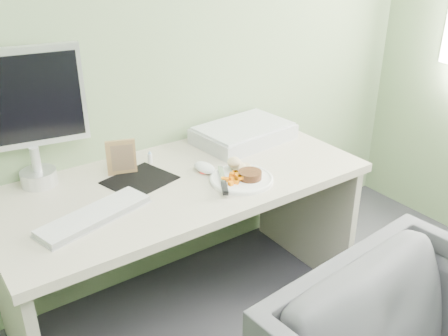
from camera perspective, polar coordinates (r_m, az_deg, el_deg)
wall_back at (r=2.30m, az=-10.47°, el=16.37°), size 3.50×0.00×3.50m
desk at (r=2.26m, az=-4.76°, el=-5.32°), size 1.60×0.75×0.73m
plate at (r=2.14m, az=2.01°, el=-1.29°), size 0.27×0.27×0.01m
steak at (r=2.13m, az=2.99°, el=-0.79°), size 0.13×0.13×0.03m
potato_pile at (r=2.18m, az=1.75°, el=0.42°), size 0.14×0.12×0.07m
carrot_heap at (r=2.10m, az=1.11°, el=-0.97°), size 0.08×0.08×0.04m
steak_knife at (r=2.06m, az=-0.04°, el=-1.77°), size 0.15×0.23×0.02m
mousepad at (r=2.17m, az=-9.60°, el=-1.37°), size 0.32×0.29×0.00m
keyboard at (r=1.93m, az=-14.60°, el=-5.21°), size 0.46×0.24×0.02m
computer_mouse at (r=2.21m, az=-2.23°, el=0.05°), size 0.08×0.13×0.04m
photo_frame at (r=2.21m, az=-11.67°, el=1.21°), size 0.13×0.05×0.16m
eyedrop_bottle at (r=2.32m, az=-8.47°, el=1.23°), size 0.02×0.02×0.06m
scanner at (r=2.53m, az=2.24°, el=3.90°), size 0.50×0.36×0.07m
monitor at (r=2.15m, az=-21.74°, el=6.14°), size 0.48×0.16×0.57m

